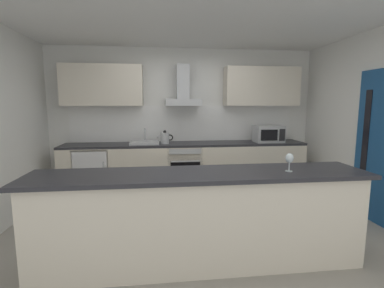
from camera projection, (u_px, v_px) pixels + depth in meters
The scene contains 16 objects.
ground at pixel (197, 229), 3.61m from camera, with size 5.87×4.73×0.02m, color gray.
ceiling at pixel (198, 15), 3.24m from camera, with size 5.87×4.73×0.02m, color white.
wall_back at pixel (184, 119), 5.32m from camera, with size 5.87×0.12×2.60m, color white.
wall_right at pixel (383, 126), 3.72m from camera, with size 0.12×4.73×2.60m, color white.
backsplash_tile at pixel (184, 123), 5.26m from camera, with size 4.14×0.02×0.66m, color white.
counter_back at pixel (186, 168), 5.07m from camera, with size 4.28×0.60×0.90m.
counter_island at pixel (200, 219), 2.74m from camera, with size 3.25×0.64×0.94m.
upper_cabinets at pixel (185, 86), 5.01m from camera, with size 4.22×0.32×0.70m.
side_door at pixel (380, 147), 3.69m from camera, with size 0.08×0.85×2.05m.
oven at pixel (184, 167), 5.04m from camera, with size 0.60×0.62×0.80m.
refrigerator at pixel (94, 172), 4.85m from camera, with size 0.58×0.60×0.85m.
microwave at pixel (268, 134), 5.11m from camera, with size 0.50×0.38×0.30m.
sink at pixel (145, 142), 4.90m from camera, with size 0.50×0.40×0.26m.
kettle at pixel (165, 138), 4.89m from camera, with size 0.29×0.15×0.24m.
range_hood at pixel (183, 93), 4.98m from camera, with size 0.62×0.45×0.72m.
wine_glass at pixel (289, 159), 2.70m from camera, with size 0.08×0.08×0.18m.
Camera 1 is at (-0.48, -3.39, 1.59)m, focal length 26.23 mm.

